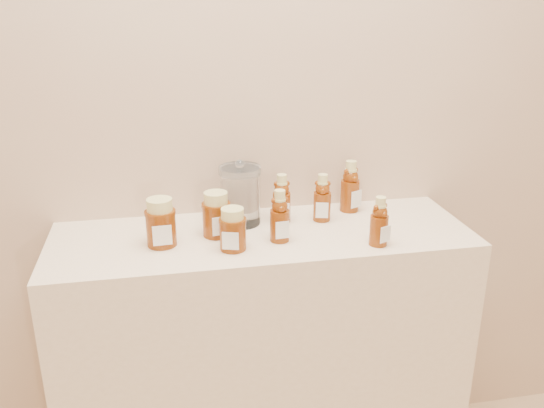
{
  "coord_description": "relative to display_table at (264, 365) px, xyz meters",
  "views": [
    {
      "loc": [
        -0.26,
        0.06,
        1.56
      ],
      "look_at": [
        0.02,
        1.52,
        1.0
      ],
      "focal_mm": 38.0,
      "sensor_mm": 36.0,
      "label": 1
    }
  ],
  "objects": [
    {
      "name": "bear_bottle_back_mid",
      "position": [
        0.19,
        0.07,
        0.53
      ],
      "size": [
        0.07,
        0.07,
        0.16
      ],
      "primitive_type": null,
      "rotation": [
        0.0,
        0.0,
        -0.27
      ],
      "color": "#5F2407",
      "rests_on": "display_table"
    },
    {
      "name": "bear_bottle_back_left",
      "position": [
        0.07,
        0.08,
        0.53
      ],
      "size": [
        0.06,
        0.06,
        0.17
      ],
      "primitive_type": null,
      "rotation": [
        0.0,
        0.0,
        -0.04
      ],
      "color": "#5F2407",
      "rests_on": "display_table"
    },
    {
      "name": "honey_jar_back",
      "position": [
        -0.13,
        0.01,
        0.51
      ],
      "size": [
        0.1,
        0.1,
        0.13
      ],
      "primitive_type": null,
      "rotation": [
        0.0,
        0.0,
        0.2
      ],
      "color": "#5F2407",
      "rests_on": "display_table"
    },
    {
      "name": "wall_back",
      "position": [
        0.0,
        0.2,
        0.9
      ],
      "size": [
        3.5,
        0.02,
        2.7
      ],
      "primitive_type": "cube",
      "color": "tan",
      "rests_on": "ground"
    },
    {
      "name": "honey_jar_front",
      "position": [
        -0.1,
        -0.09,
        0.51
      ],
      "size": [
        0.09,
        0.09,
        0.12
      ],
      "primitive_type": null,
      "rotation": [
        0.0,
        0.0,
        -0.31
      ],
      "color": "#5F2407",
      "rests_on": "display_table"
    },
    {
      "name": "bear_bottle_back_right",
      "position": [
        0.3,
        0.13,
        0.54
      ],
      "size": [
        0.08,
        0.08,
        0.18
      ],
      "primitive_type": null,
      "rotation": [
        0.0,
        0.0,
        0.43
      ],
      "color": "#5F2407",
      "rests_on": "display_table"
    },
    {
      "name": "bear_bottle_front_right",
      "position": [
        0.3,
        -0.13,
        0.53
      ],
      "size": [
        0.07,
        0.07,
        0.16
      ],
      "primitive_type": null,
      "rotation": [
        0.0,
        0.0,
        0.4
      ],
      "color": "#5F2407",
      "rests_on": "display_table"
    },
    {
      "name": "glass_canister",
      "position": [
        -0.05,
        0.09,
        0.54
      ],
      "size": [
        0.14,
        0.14,
        0.19
      ],
      "primitive_type": null,
      "rotation": [
        0.0,
        0.0,
        -0.11
      ],
      "color": "white",
      "rests_on": "display_table"
    },
    {
      "name": "honey_jar_left",
      "position": [
        -0.28,
        -0.02,
        0.52
      ],
      "size": [
        0.09,
        0.09,
        0.13
      ],
      "primitive_type": null,
      "rotation": [
        0.0,
        0.0,
        0.05
      ],
      "color": "#5F2407",
      "rests_on": "display_table"
    },
    {
      "name": "bear_bottle_front_left",
      "position": [
        0.04,
        -0.06,
        0.53
      ],
      "size": [
        0.06,
        0.06,
        0.17
      ],
      "primitive_type": null,
      "rotation": [
        0.0,
        0.0,
        0.08
      ],
      "color": "#5F2407",
      "rests_on": "display_table"
    },
    {
      "name": "display_table",
      "position": [
        0.0,
        0.0,
        0.0
      ],
      "size": [
        1.2,
        0.4,
        0.9
      ],
      "primitive_type": "cube",
      "color": "beige",
      "rests_on": "ground"
    }
  ]
}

